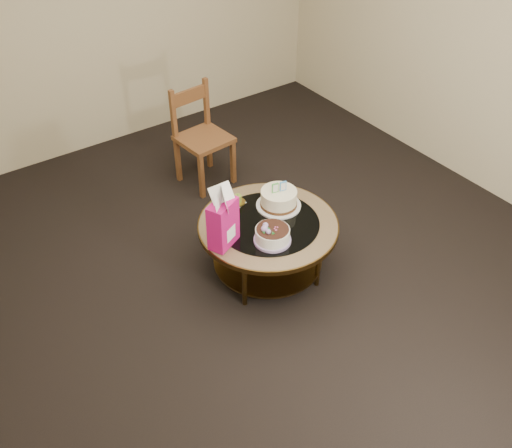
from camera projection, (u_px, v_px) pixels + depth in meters
ground at (267, 269)px, 4.38m from camera, size 5.00×5.00×0.00m
room_walls at (271, 81)px, 3.41m from camera, size 4.52×5.02×2.61m
coffee_table at (268, 231)px, 4.14m from camera, size 1.02×1.02×0.46m
decorated_cake at (272, 236)px, 3.90m from camera, size 0.26×0.26×0.15m
cream_cake at (279, 199)px, 4.20m from camera, size 0.33×0.33×0.21m
gift_bag at (223, 218)px, 3.78m from camera, size 0.25×0.22×0.45m
pillar_candle at (238, 201)px, 4.25m from camera, size 0.11×0.11×0.08m
dining_chair at (201, 136)px, 5.04m from camera, size 0.46×0.46×0.90m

